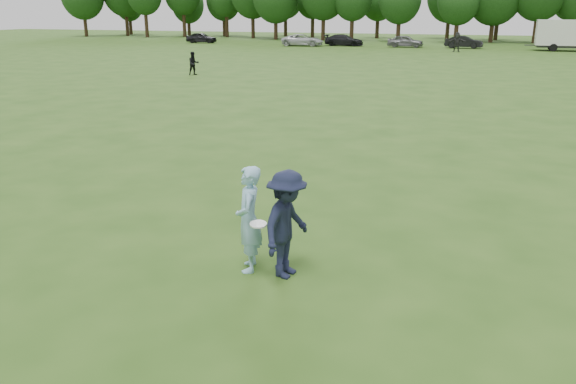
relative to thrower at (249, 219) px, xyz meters
name	(u,v)px	position (x,y,z in m)	size (l,w,h in m)	color
ground	(278,274)	(0.52, -0.03, -0.90)	(200.00, 200.00, 0.00)	#284A14
thrower	(249,219)	(0.00, 0.00, 0.00)	(0.66, 0.43, 1.80)	#93C6E3
defender	(287,224)	(0.67, -0.01, 0.00)	(1.16, 0.67, 1.80)	#171B32
player_far_a	(194,63)	(-15.24, 26.21, -0.13)	(0.75, 0.58, 1.53)	black
player_far_d	(457,42)	(0.09, 54.95, 0.10)	(1.86, 0.59, 2.01)	#282828
car_a	(201,38)	(-32.90, 60.98, -0.22)	(1.61, 4.00, 1.36)	black
car_c	(303,40)	(-18.17, 59.08, -0.20)	(2.32, 5.03, 1.40)	silver
car_d	(344,40)	(-13.50, 61.00, -0.22)	(1.91, 4.70, 1.37)	black
car_e	(405,41)	(-6.03, 60.63, -0.19)	(1.66, 4.14, 1.41)	slate
car_f	(464,42)	(0.52, 61.15, -0.21)	(1.46, 4.18, 1.38)	black
disc_in_play	(258,224)	(0.29, -0.31, 0.06)	(0.32, 0.32, 0.07)	white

